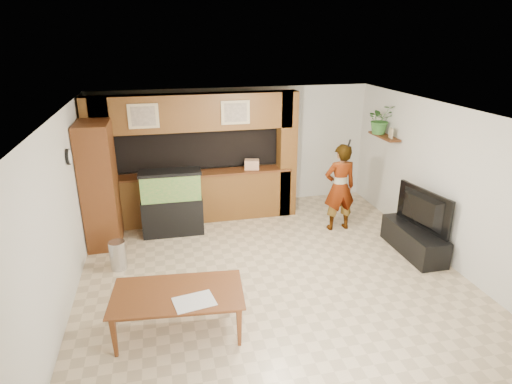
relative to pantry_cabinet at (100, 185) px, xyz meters
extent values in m
plane|color=#C4AD88|center=(2.70, -1.85, -1.13)|extent=(6.50, 6.50, 0.00)
plane|color=white|center=(2.70, -1.85, 1.47)|extent=(6.50, 6.50, 0.00)
plane|color=beige|center=(2.70, 1.40, 0.17)|extent=(6.00, 0.00, 6.00)
plane|color=beige|center=(-0.30, -1.85, 0.17)|extent=(0.00, 6.50, 6.50)
plane|color=beige|center=(5.70, -1.85, 0.17)|extent=(0.00, 6.50, 6.50)
cube|color=brown|center=(1.80, 0.60, -0.63)|extent=(3.80, 0.35, 1.00)
cube|color=#5C3016|center=(1.80, 0.60, -0.11)|extent=(3.80, 0.43, 0.04)
cube|color=brown|center=(1.80, 0.60, 1.12)|extent=(3.80, 0.35, 0.70)
cube|color=brown|center=(0.00, 0.60, 0.17)|extent=(0.50, 0.35, 2.60)
cube|color=brown|center=(3.65, 0.60, 0.17)|extent=(0.35, 0.35, 2.60)
cube|color=black|center=(1.80, 1.15, 0.32)|extent=(4.20, 0.45, 0.85)
cube|color=tan|center=(0.85, 0.41, 1.12)|extent=(0.55, 0.03, 0.45)
cube|color=tan|center=(0.85, 0.39, 1.12)|extent=(0.43, 0.01, 0.35)
cube|color=tan|center=(2.55, 0.41, 1.12)|extent=(0.55, 0.03, 0.45)
cube|color=tan|center=(2.55, 0.39, 1.12)|extent=(0.43, 0.01, 0.35)
cylinder|color=black|center=(-0.27, -0.85, 0.77)|extent=(0.04, 0.25, 0.25)
cylinder|color=white|center=(-0.24, -0.85, 0.77)|extent=(0.01, 0.21, 0.21)
cube|color=#5C3016|center=(5.55, 0.10, 0.57)|extent=(0.25, 0.90, 0.04)
cube|color=#5C3016|center=(0.00, 0.00, 0.00)|extent=(0.56, 0.92, 2.25)
cylinder|color=#B2B2B7|center=(0.29, -1.05, -0.88)|extent=(0.27, 0.27, 0.49)
cube|color=black|center=(1.24, 0.10, -0.77)|extent=(1.15, 0.43, 0.72)
cube|color=#2D722D|center=(1.24, 0.10, -0.16)|extent=(1.10, 0.40, 0.50)
cube|color=black|center=(1.24, 0.10, 0.12)|extent=(1.15, 0.43, 0.06)
cube|color=black|center=(5.35, -1.63, -0.89)|extent=(0.51, 1.39, 0.46)
imported|color=black|center=(5.35, -1.63, -0.31)|extent=(0.37, 1.22, 0.70)
cube|color=tan|center=(5.55, -0.14, 0.69)|extent=(0.05, 0.15, 0.20)
imported|color=#346C2B|center=(5.52, 0.26, 0.89)|extent=(0.54, 0.47, 0.60)
imported|color=#9D8756|center=(4.43, -0.40, -0.26)|extent=(0.64, 0.42, 1.73)
cylinder|color=black|center=(4.48, -0.56, 0.65)|extent=(0.04, 0.10, 0.16)
imported|color=#5C3016|center=(1.17, -2.91, -0.83)|extent=(1.74, 1.08, 0.58)
cube|color=silver|center=(1.37, -3.12, -0.54)|extent=(0.55, 0.44, 0.01)
cube|color=tan|center=(2.91, 0.60, 0.01)|extent=(0.33, 0.26, 0.20)
camera|label=1|loc=(1.11, -7.61, 2.55)|focal=30.00mm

